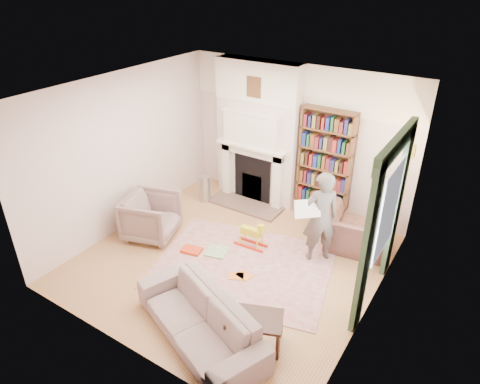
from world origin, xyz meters
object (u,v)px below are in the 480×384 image
Objects in this scene: armchair_reading at (357,232)px; rocking_horse at (251,234)px; coffee_table at (254,331)px; bookcase at (325,159)px; sofa at (199,319)px; paraffin_heater at (205,188)px; man_reading at (320,217)px; armchair_left at (151,217)px.

rocking_horse is (-1.54, -0.91, -0.10)m from armchair_reading.
armchair_reading reaches higher than coffee_table.
bookcase is 3.83m from sofa.
armchair_reading reaches higher than sofa.
sofa is 3.67m from paraffin_heater.
bookcase is 1.76× the size of armchair_reading.
rocking_horse is (-1.09, -0.31, -0.54)m from man_reading.
sofa is at bearing 33.97° from man_reading.
armchair_left is (-3.19, -1.58, 0.05)m from armchair_reading.
bookcase reaches higher than armchair_reading.
man_reading is at bearing 98.38° from sofa.
coffee_table is at bearing -129.82° from armchair_left.
armchair_left is 0.55× the size of man_reading.
armchair_left is 2.59m from sofa.
bookcase is at bearing 18.76° from paraffin_heater.
armchair_left is at bearing 168.73° from sofa.
man_reading is 1.26m from rocking_horse.
armchair_reading is 0.87m from man_reading.
armchair_reading is (0.96, -0.72, -0.83)m from bookcase.
sofa reaches higher than rocking_horse.
sofa reaches higher than paraffin_heater.
bookcase is 1.17× the size of man_reading.
armchair_reading is 3.19m from paraffin_heater.
armchair_reading is at bearing -36.98° from bookcase.
bookcase is 1.47m from man_reading.
rocking_horse is at bearing -109.50° from bookcase.
bookcase is 1.97m from rocking_horse.
bookcase reaches higher than sofa.
sofa is 3.79× the size of paraffin_heater.
coffee_table is (2.81, -1.14, -0.17)m from armchair_left.
armchair_left is 3.04m from coffee_table.
armchair_reading reaches higher than paraffin_heater.
paraffin_heater is at bearing 147.98° from sofa.
sofa is 2.15m from rocking_horse.
man_reading reaches higher than armchair_left.
paraffin_heater is at bearing 148.63° from rocking_horse.
armchair_left reaches higher than sofa.
coffee_table is at bearing -43.86° from paraffin_heater.
man_reading reaches higher than sofa.
paraffin_heater is (-2.15, 2.97, -0.03)m from sofa.
paraffin_heater is at bearing -161.24° from bookcase.
armchair_reading is 0.67× the size of man_reading.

